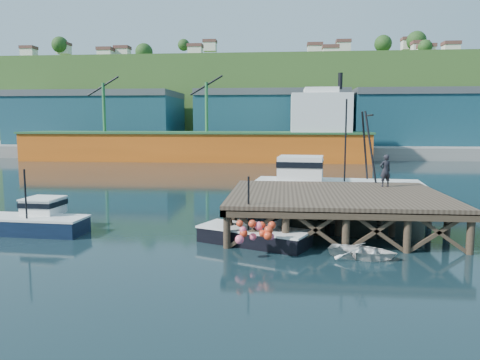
# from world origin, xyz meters

# --- Properties ---
(ground) EXTENTS (300.00, 300.00, 0.00)m
(ground) POSITION_xyz_m (0.00, 0.00, 0.00)
(ground) COLOR black
(ground) RESTS_ON ground
(wharf) EXTENTS (12.00, 10.00, 2.62)m
(wharf) POSITION_xyz_m (5.50, -0.19, 1.94)
(wharf) COLOR brown
(wharf) RESTS_ON ground
(far_quay) EXTENTS (160.00, 40.00, 2.00)m
(far_quay) POSITION_xyz_m (0.00, 70.00, 1.00)
(far_quay) COLOR gray
(far_quay) RESTS_ON ground
(warehouse_left) EXTENTS (32.00, 16.00, 9.00)m
(warehouse_left) POSITION_xyz_m (-35.00, 65.00, 6.50)
(warehouse_left) COLOR #1A4858
(warehouse_left) RESTS_ON far_quay
(warehouse_mid) EXTENTS (28.00, 16.00, 9.00)m
(warehouse_mid) POSITION_xyz_m (0.00, 65.00, 6.50)
(warehouse_mid) COLOR #1A4858
(warehouse_mid) RESTS_ON far_quay
(warehouse_right) EXTENTS (30.00, 16.00, 9.00)m
(warehouse_right) POSITION_xyz_m (30.00, 65.00, 6.50)
(warehouse_right) COLOR #1A4858
(warehouse_right) RESTS_ON far_quay
(cargo_ship) EXTENTS (55.50, 10.00, 13.75)m
(cargo_ship) POSITION_xyz_m (-8.46, 48.00, 3.31)
(cargo_ship) COLOR orange
(cargo_ship) RESTS_ON ground
(hillside) EXTENTS (220.00, 50.00, 22.00)m
(hillside) POSITION_xyz_m (0.00, 100.00, 11.00)
(hillside) COLOR #2D511E
(hillside) RESTS_ON ground
(boat_navy) EXTENTS (5.94, 3.30, 3.64)m
(boat_navy) POSITION_xyz_m (-11.18, -2.49, 0.73)
(boat_navy) COLOR #0D1B32
(boat_navy) RESTS_ON ground
(boat_black) EXTENTS (6.01, 5.01, 3.49)m
(boat_black) POSITION_xyz_m (1.15, -3.61, 0.64)
(boat_black) COLOR black
(boat_black) RESTS_ON ground
(trawler) EXTENTS (11.91, 5.31, 7.73)m
(trawler) POSITION_xyz_m (6.01, 6.50, 1.59)
(trawler) COLOR tan
(trawler) RESTS_ON ground
(dinghy) EXTENTS (3.58, 3.05, 0.63)m
(dinghy) POSITION_xyz_m (6.12, -5.80, 0.31)
(dinghy) COLOR silver
(dinghy) RESTS_ON ground
(dockworker) EXTENTS (0.85, 0.69, 2.01)m
(dockworker) POSITION_xyz_m (8.81, 2.83, 3.13)
(dockworker) COLOR black
(dockworker) RESTS_ON wharf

